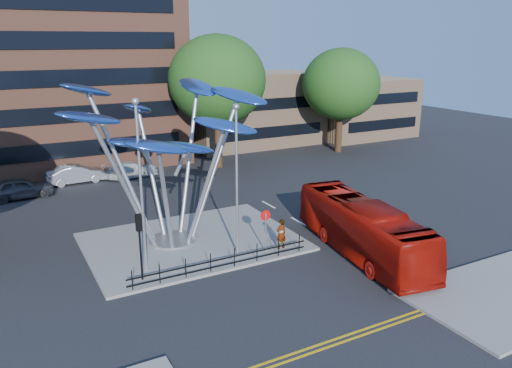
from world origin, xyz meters
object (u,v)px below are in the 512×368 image
street_lamp_left (140,172)px  parked_car_left (20,188)px  traffic_light_island (139,233)px  no_entry_sign_island (266,224)px  red_bus (362,228)px  parked_car_mid (77,174)px  leaf_sculpture (165,127)px  parked_car_right (132,170)px  pedestrian (281,234)px  street_lamp_right (237,167)px  tree_right (217,80)px  tree_far (341,84)px

street_lamp_left → parked_car_left: size_ratio=1.85×
traffic_light_island → no_entry_sign_island: 7.05m
red_bus → parked_car_mid: size_ratio=2.33×
leaf_sculpture → parked_car_mid: (-2.65, 15.92, -6.10)m
traffic_light_island → parked_car_mid: bearing=89.2°
street_lamp_left → parked_car_right: (4.28, 18.73, -4.68)m
leaf_sculpture → pedestrian: bearing=-39.5°
parked_car_left → parked_car_right: (9.00, 1.99, -0.13)m
parked_car_mid → traffic_light_island: bearing=176.7°
street_lamp_right → pedestrian: street_lamp_right is taller
traffic_light_island → street_lamp_left: bearing=63.4°
street_lamp_right → tree_right: bearing=68.5°
street_lamp_left → street_lamp_right: size_ratio=1.06×
tree_right → no_entry_sign_island: bearing=-107.1°
leaf_sculpture → parked_car_left: 16.48m
tree_far → traffic_light_island: 33.61m
tree_far → parked_car_mid: 27.46m
tree_right → parked_car_right: size_ratio=2.59×
traffic_light_island → street_lamp_right: bearing=5.2°
tree_right → street_lamp_left: tree_right is taller
street_lamp_left → street_lamp_right: bearing=-5.7°
no_entry_sign_island → parked_car_left: 21.00m
street_lamp_left → parked_car_mid: 19.65m
tree_far → street_lamp_left: (-26.50, -18.50, -1.75)m
street_lamp_left → red_bus: street_lamp_left is taller
tree_right → leaf_sculpture: bearing=-123.3°
tree_right → leaf_sculpture: (-10.07, -15.32, -1.16)m
leaf_sculpture → red_bus: bearing=-36.9°
parked_car_left → parked_car_right: parked_car_left is taller
tree_right → traffic_light_island: (-13.00, -19.50, -5.42)m
parked_car_left → street_lamp_left: bearing=-168.4°
parked_car_left → parked_car_right: 9.22m
pedestrian → parked_car_right: pedestrian is taller
pedestrian → no_entry_sign_island: bearing=-5.3°
street_lamp_right → pedestrian: bearing=-11.3°
no_entry_sign_island → parked_car_left: (-11.22, 17.73, -1.00)m
parked_car_left → street_lamp_right: bearing=-154.7°
tree_far → leaf_sculpture: (-24.07, -15.32, -0.23)m
tree_far → street_lamp_left: size_ratio=1.23×
tree_far → traffic_light_island: tree_far is taller
street_lamp_left → parked_car_right: 19.78m
tree_right → street_lamp_right: tree_right is taller
tree_right → red_bus: tree_right is taller
traffic_light_island → parked_car_mid: (0.28, 20.10, -1.84)m
tree_far → no_entry_sign_island: size_ratio=4.41×
street_lamp_left → traffic_light_island: bearing=-116.6°
red_bus → no_entry_sign_island: bearing=161.3°
parked_car_left → parked_car_mid: parked_car_left is taller
no_entry_sign_island → parked_car_mid: bearing=108.5°
street_lamp_right → parked_car_left: (-9.72, 17.24, -4.28)m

